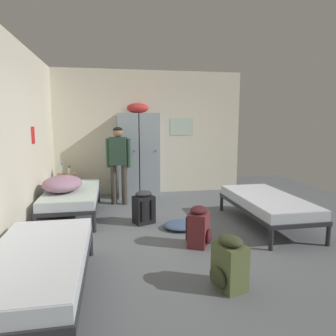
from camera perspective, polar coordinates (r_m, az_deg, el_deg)
ground_plane at (r=4.79m, az=0.59°, el=-11.80°), size 8.55×8.55×0.00m
room_backdrop at (r=5.64m, az=-13.78°, el=5.72°), size 4.37×5.40×2.82m
locker_bank at (r=6.86m, az=-5.53°, el=2.72°), size 0.90×0.55×2.07m
shelf_unit at (r=6.87m, az=-18.30°, el=-2.93°), size 0.38×0.30×0.57m
bed_right at (r=5.21m, az=17.89°, el=-6.13°), size 0.90×1.90×0.49m
bed_left_front at (r=3.21m, az=-23.23°, el=-15.79°), size 0.90×1.90×0.49m
bed_left_rear at (r=5.72m, az=-17.38°, el=-4.81°), size 0.90×1.90×0.49m
bedding_heap at (r=5.54m, az=-19.02°, el=-2.76°), size 0.65×0.86×0.27m
person_traveler at (r=6.21m, az=-9.19°, el=1.80°), size 0.48×0.27×1.56m
water_bottle at (r=6.85m, az=-19.07°, el=-0.17°), size 0.07×0.07×0.24m
lotion_bottle at (r=6.77m, az=-17.88°, el=-0.47°), size 0.06×0.06×0.18m
backpack_black at (r=5.12m, az=-4.59°, el=-7.39°), size 0.39×0.40×0.55m
backpack_maroon at (r=4.23m, az=5.79°, el=-10.89°), size 0.41×0.40×0.55m
backpack_olive at (r=3.28m, az=11.26°, el=-17.04°), size 0.39×0.38×0.55m
clothes_pile_denim at (r=4.92m, az=2.67°, el=-10.55°), size 0.60×0.49×0.11m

